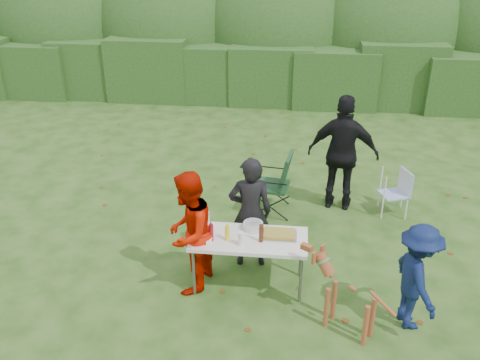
# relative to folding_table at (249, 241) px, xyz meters

# --- Properties ---
(ground) EXTENTS (80.00, 80.00, 0.00)m
(ground) POSITION_rel_folding_table_xyz_m (-0.18, 0.26, -0.69)
(ground) COLOR #1E4211
(hedge_row) EXTENTS (22.00, 1.40, 1.70)m
(hedge_row) POSITION_rel_folding_table_xyz_m (-0.18, 8.26, 0.16)
(hedge_row) COLOR #23471C
(hedge_row) RESTS_ON ground
(shrub_backdrop) EXTENTS (20.00, 2.60, 3.20)m
(shrub_backdrop) POSITION_rel_folding_table_xyz_m (-0.18, 9.86, 0.91)
(shrub_backdrop) COLOR #3D6628
(shrub_backdrop) RESTS_ON ground
(folding_table) EXTENTS (1.50, 0.70, 0.74)m
(folding_table) POSITION_rel_folding_table_xyz_m (0.00, 0.00, 0.00)
(folding_table) COLOR silver
(folding_table) RESTS_ON ground
(person_cook) EXTENTS (0.65, 0.47, 1.63)m
(person_cook) POSITION_rel_folding_table_xyz_m (-0.03, 0.52, 0.13)
(person_cook) COLOR black
(person_cook) RESTS_ON ground
(person_red_jacket) EXTENTS (0.76, 0.90, 1.66)m
(person_red_jacket) POSITION_rel_folding_table_xyz_m (-0.76, -0.11, 0.14)
(person_red_jacket) COLOR #BD1300
(person_red_jacket) RESTS_ON ground
(person_black_puffy) EXTENTS (1.22, 0.67, 1.98)m
(person_black_puffy) POSITION_rel_folding_table_xyz_m (1.33, 2.34, 0.30)
(person_black_puffy) COLOR black
(person_black_puffy) RESTS_ON ground
(child) EXTENTS (0.69, 0.96, 1.35)m
(child) POSITION_rel_folding_table_xyz_m (2.00, -0.53, -0.01)
(child) COLOR #0C1943
(child) RESTS_ON ground
(dog) EXTENTS (1.06, 0.87, 0.95)m
(dog) POSITION_rel_folding_table_xyz_m (1.25, -0.75, -0.21)
(dog) COLOR brown
(dog) RESTS_ON ground
(camping_chair) EXTENTS (0.75, 0.75, 1.06)m
(camping_chair) POSITION_rel_folding_table_xyz_m (0.16, 2.07, -0.16)
(camping_chair) COLOR #193E21
(camping_chair) RESTS_ON ground
(lawn_chair) EXTENTS (0.58, 0.58, 0.77)m
(lawn_chair) POSITION_rel_folding_table_xyz_m (2.20, 2.22, -0.30)
(lawn_chair) COLOR #3456B2
(lawn_chair) RESTS_ON ground
(food_tray) EXTENTS (0.45, 0.30, 0.02)m
(food_tray) POSITION_rel_folding_table_xyz_m (0.38, 0.08, 0.06)
(food_tray) COLOR #B7B7BA
(food_tray) RESTS_ON folding_table
(focaccia_bread) EXTENTS (0.40, 0.26, 0.04)m
(focaccia_bread) POSITION_rel_folding_table_xyz_m (0.38, 0.08, 0.09)
(focaccia_bread) COLOR #A38C33
(focaccia_bread) RESTS_ON food_tray
(mustard_bottle) EXTENTS (0.06, 0.06, 0.20)m
(mustard_bottle) POSITION_rel_folding_table_xyz_m (-0.27, -0.08, 0.15)
(mustard_bottle) COLOR yellow
(mustard_bottle) RESTS_ON folding_table
(ketchup_bottle) EXTENTS (0.06, 0.06, 0.22)m
(ketchup_bottle) POSITION_rel_folding_table_xyz_m (-0.47, -0.10, 0.16)
(ketchup_bottle) COLOR maroon
(ketchup_bottle) RESTS_ON folding_table
(beer_bottle) EXTENTS (0.06, 0.06, 0.24)m
(beer_bottle) POSITION_rel_folding_table_xyz_m (0.16, -0.07, 0.17)
(beer_bottle) COLOR #47230F
(beer_bottle) RESTS_ON folding_table
(paper_towel_roll) EXTENTS (0.12, 0.12, 0.26)m
(paper_towel_roll) POSITION_rel_folding_table_xyz_m (-0.59, 0.15, 0.18)
(paper_towel_roll) COLOR white
(paper_towel_roll) RESTS_ON folding_table
(cup_stack) EXTENTS (0.08, 0.08, 0.18)m
(cup_stack) POSITION_rel_folding_table_xyz_m (-0.08, -0.17, 0.14)
(cup_stack) COLOR white
(cup_stack) RESTS_ON folding_table
(pasta_bowl) EXTENTS (0.26, 0.26, 0.10)m
(pasta_bowl) POSITION_rel_folding_table_xyz_m (0.03, 0.21, 0.10)
(pasta_bowl) COLOR silver
(pasta_bowl) RESTS_ON folding_table
(plate_stack) EXTENTS (0.24, 0.24, 0.05)m
(plate_stack) POSITION_rel_folding_table_xyz_m (-0.57, -0.12, 0.08)
(plate_stack) COLOR white
(plate_stack) RESTS_ON folding_table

